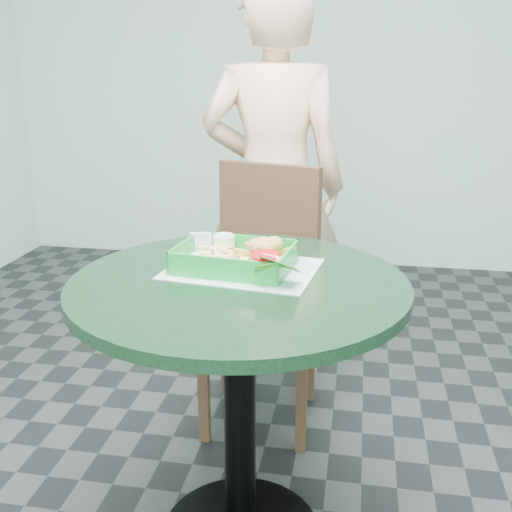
% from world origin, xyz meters
% --- Properties ---
extents(wall_back, '(4.00, 0.04, 2.80)m').
position_xyz_m(wall_back, '(0.00, 2.50, 1.40)').
color(wall_back, silver).
rests_on(wall_back, ground).
extents(cafe_table, '(0.83, 0.83, 0.75)m').
position_xyz_m(cafe_table, '(0.00, 0.00, 0.58)').
color(cafe_table, black).
rests_on(cafe_table, floor).
extents(dining_chair, '(0.39, 0.40, 0.93)m').
position_xyz_m(dining_chair, '(-0.05, 0.67, 0.53)').
color(dining_chair, '#4F291C').
rests_on(dining_chair, floor).
extents(diner_person, '(0.64, 0.44, 1.69)m').
position_xyz_m(diner_person, '(-0.07, 1.01, 0.85)').
color(diner_person, beige).
rests_on(diner_person, floor).
extents(placemat, '(0.40, 0.32, 0.00)m').
position_xyz_m(placemat, '(-0.01, 0.08, 0.75)').
color(placemat, '#9CC0BE').
rests_on(placemat, cafe_table).
extents(food_basket, '(0.29, 0.21, 0.06)m').
position_xyz_m(food_basket, '(-0.03, 0.08, 0.77)').
color(food_basket, '#148C2D').
rests_on(food_basket, placemat).
extents(crab_sandwich, '(0.13, 0.13, 0.07)m').
position_xyz_m(crab_sandwich, '(0.05, 0.10, 0.80)').
color(crab_sandwich, '#E2C253').
rests_on(crab_sandwich, food_basket).
extents(fries_pile, '(0.13, 0.14, 0.04)m').
position_xyz_m(fries_pile, '(-0.07, 0.09, 0.79)').
color(fries_pile, '#E8D283').
rests_on(fries_pile, food_basket).
extents(sauce_ramekin, '(0.06, 0.06, 0.03)m').
position_xyz_m(sauce_ramekin, '(-0.08, 0.15, 0.80)').
color(sauce_ramekin, silver).
rests_on(sauce_ramekin, food_basket).
extents(garnish_cup, '(0.12, 0.12, 0.05)m').
position_xyz_m(garnish_cup, '(0.08, 0.02, 0.79)').
color(garnish_cup, white).
rests_on(garnish_cup, food_basket).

